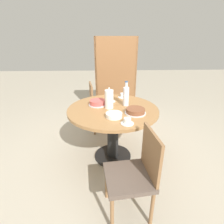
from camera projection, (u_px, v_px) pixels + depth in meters
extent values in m
plane|color=#B2A893|center=(113.00, 156.00, 2.55)|extent=(14.00, 14.00, 0.00)
cylinder|color=black|center=(113.00, 155.00, 2.54)|extent=(0.52, 0.52, 0.03)
cylinder|color=black|center=(113.00, 134.00, 2.40)|extent=(0.15, 0.15, 0.69)
cylinder|color=#9E7042|center=(113.00, 110.00, 2.25)|extent=(1.17, 1.17, 0.04)
cylinder|color=olive|center=(107.00, 183.00, 1.83)|extent=(0.03, 0.03, 0.40)
cylinder|color=olive|center=(112.00, 215.00, 1.50)|extent=(0.03, 0.03, 0.40)
cylinder|color=olive|center=(140.00, 179.00, 1.88)|extent=(0.03, 0.03, 0.40)
cylinder|color=olive|center=(152.00, 209.00, 1.55)|extent=(0.03, 0.03, 0.40)
cube|color=brown|center=(128.00, 177.00, 1.60)|extent=(0.47, 0.47, 0.04)
cube|color=olive|center=(151.00, 154.00, 1.54)|extent=(0.07, 0.40, 0.43)
cylinder|color=olive|center=(115.00, 122.00, 3.11)|extent=(0.03, 0.03, 0.40)
cylinder|color=olive|center=(111.00, 114.00, 3.44)|extent=(0.03, 0.03, 0.40)
cylinder|color=olive|center=(95.00, 124.00, 3.04)|extent=(0.03, 0.03, 0.40)
cylinder|color=olive|center=(92.00, 116.00, 3.37)|extent=(0.03, 0.03, 0.40)
cube|color=brown|center=(103.00, 108.00, 3.15)|extent=(0.48, 0.48, 0.04)
cube|color=olive|center=(91.00, 96.00, 3.02)|extent=(0.09, 0.40, 0.43)
cube|color=brown|center=(134.00, 78.00, 3.63)|extent=(0.04, 0.28, 1.62)
cube|color=brown|center=(97.00, 79.00, 3.61)|extent=(0.04, 0.28, 1.62)
cube|color=brown|center=(116.00, 80.00, 3.50)|extent=(0.82, 0.02, 1.62)
cube|color=brown|center=(115.00, 113.00, 3.94)|extent=(0.75, 0.27, 0.04)
cube|color=brown|center=(115.00, 91.00, 3.73)|extent=(0.75, 0.27, 0.04)
cube|color=brown|center=(116.00, 65.00, 3.51)|extent=(0.75, 0.27, 0.04)
cube|color=brown|center=(116.00, 37.00, 3.31)|extent=(0.75, 0.27, 0.04)
cube|color=teal|center=(126.00, 104.00, 3.84)|extent=(0.27, 0.21, 0.40)
cube|color=#703384|center=(104.00, 105.00, 3.83)|extent=(0.27, 0.21, 0.38)
cube|color=orange|center=(127.00, 81.00, 3.64)|extent=(0.28, 0.21, 0.41)
cube|color=beige|center=(104.00, 80.00, 3.61)|extent=(0.28, 0.21, 0.45)
cube|color=black|center=(126.00, 55.00, 3.43)|extent=(0.34, 0.21, 0.36)
cube|color=beige|center=(105.00, 53.00, 3.40)|extent=(0.34, 0.21, 0.44)
cylinder|color=white|center=(109.00, 99.00, 2.21)|extent=(0.11, 0.11, 0.24)
cone|color=white|center=(109.00, 89.00, 2.16)|extent=(0.10, 0.10, 0.02)
sphere|color=white|center=(109.00, 88.00, 2.15)|extent=(0.02, 0.02, 0.02)
cylinder|color=silver|center=(126.00, 97.00, 2.29)|extent=(0.08, 0.08, 0.25)
cylinder|color=silver|center=(126.00, 85.00, 2.23)|extent=(0.04, 0.04, 0.07)
cylinder|color=#2D5184|center=(126.00, 82.00, 2.22)|extent=(0.04, 0.04, 0.01)
cylinder|color=silver|center=(135.00, 113.00, 2.09)|extent=(0.25, 0.25, 0.01)
cylinder|color=brown|center=(135.00, 111.00, 2.08)|extent=(0.22, 0.22, 0.05)
cylinder|color=silver|center=(98.00, 105.00, 2.35)|extent=(0.24, 0.24, 0.01)
cylinder|color=#C65651|center=(98.00, 102.00, 2.34)|extent=(0.21, 0.21, 0.06)
cylinder|color=silver|center=(110.00, 101.00, 2.47)|extent=(0.14, 0.14, 0.01)
cylinder|color=white|center=(110.00, 99.00, 2.46)|extent=(0.08, 0.08, 0.06)
cylinder|color=silver|center=(123.00, 97.00, 2.64)|extent=(0.14, 0.14, 0.01)
cylinder|color=white|center=(123.00, 95.00, 2.63)|extent=(0.08, 0.08, 0.06)
cylinder|color=silver|center=(127.00, 123.00, 1.85)|extent=(0.14, 0.14, 0.01)
cylinder|color=white|center=(127.00, 121.00, 1.83)|extent=(0.08, 0.08, 0.06)
cylinder|color=white|center=(114.00, 117.00, 2.00)|extent=(0.19, 0.19, 0.01)
cylinder|color=white|center=(114.00, 116.00, 2.00)|extent=(0.19, 0.19, 0.01)
cylinder|color=white|center=(114.00, 115.00, 1.99)|extent=(0.19, 0.19, 0.01)
cylinder|color=white|center=(114.00, 114.00, 1.99)|extent=(0.19, 0.19, 0.01)
cylinder|color=white|center=(114.00, 113.00, 1.98)|extent=(0.19, 0.19, 0.01)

